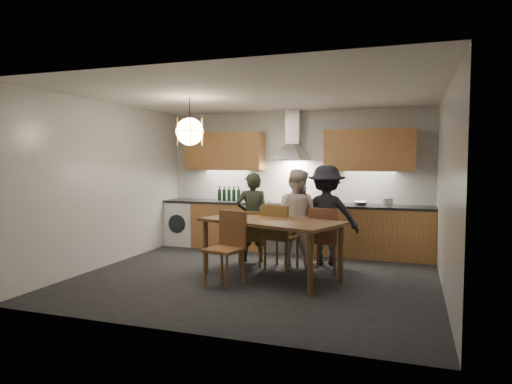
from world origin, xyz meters
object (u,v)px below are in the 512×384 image
(dining_table, at_px, (271,227))
(chair_back_left, at_px, (250,234))
(person_right, at_px, (326,215))
(stock_pot, at_px, (388,202))
(chair_front, at_px, (228,242))
(person_mid, at_px, (296,217))
(wine_bottles, at_px, (229,194))
(mixing_bowl, at_px, (361,203))
(person_left, at_px, (252,217))

(dining_table, relative_size, chair_back_left, 2.48)
(person_right, height_order, stock_pot, person_right)
(dining_table, xyz_separation_m, chair_front, (-0.46, -0.49, -0.17))
(chair_front, height_order, person_mid, person_mid)
(chair_front, distance_m, person_right, 1.92)
(stock_pot, bearing_deg, wine_bottles, 179.94)
(chair_back_left, height_order, mixing_bowl, mixing_bowl)
(person_mid, height_order, wine_bottles, person_mid)
(chair_front, distance_m, mixing_bowl, 2.85)
(chair_back_left, distance_m, person_mid, 0.79)
(dining_table, bearing_deg, chair_front, -114.52)
(person_mid, bearing_deg, chair_front, 77.31)
(dining_table, relative_size, wine_bottles, 4.69)
(person_left, relative_size, person_right, 0.92)
(dining_table, distance_m, person_mid, 0.94)
(chair_front, bearing_deg, person_left, 110.01)
(person_right, bearing_deg, stock_pot, -147.68)
(person_mid, distance_m, person_right, 0.49)
(person_mid, bearing_deg, mixing_bowl, -122.44)
(mixing_bowl, bearing_deg, person_right, -119.42)
(person_left, bearing_deg, chair_front, 73.83)
(dining_table, height_order, mixing_bowl, mixing_bowl)
(chair_front, relative_size, person_left, 0.67)
(person_right, bearing_deg, chair_back_left, 14.28)
(chair_front, bearing_deg, person_right, 70.66)
(chair_front, xyz_separation_m, stock_pot, (1.96, 2.43, 0.40))
(person_left, height_order, wine_bottles, person_left)
(chair_back_left, xyz_separation_m, chair_front, (0.06, -1.07, 0.06))
(person_left, distance_m, person_mid, 0.74)
(stock_pot, bearing_deg, dining_table, -127.74)
(chair_back_left, height_order, person_left, person_left)
(chair_back_left, bearing_deg, mixing_bowl, -153.71)
(wine_bottles, bearing_deg, person_mid, -32.70)
(mixing_bowl, relative_size, wine_bottles, 0.58)
(chair_back_left, distance_m, wine_bottles, 1.73)
(dining_table, xyz_separation_m, wine_bottles, (-1.44, 1.94, 0.30))
(person_left, distance_m, mixing_bowl, 1.94)
(dining_table, height_order, chair_back_left, chair_back_left)
(dining_table, relative_size, mixing_bowl, 8.06)
(chair_back_left, bearing_deg, person_mid, -166.46)
(person_right, relative_size, mixing_bowl, 5.90)
(chair_front, distance_m, wine_bottles, 2.66)
(chair_front, bearing_deg, wine_bottles, 126.32)
(wine_bottles, bearing_deg, stock_pot, -0.06)
(person_right, bearing_deg, dining_table, 51.02)
(dining_table, distance_m, chair_back_left, 0.81)
(person_mid, xyz_separation_m, stock_pot, (1.36, 1.01, 0.19))
(mixing_bowl, xyz_separation_m, stock_pot, (0.45, 0.03, 0.03))
(person_mid, distance_m, mixing_bowl, 1.35)
(person_left, xyz_separation_m, person_right, (1.19, 0.19, 0.06))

